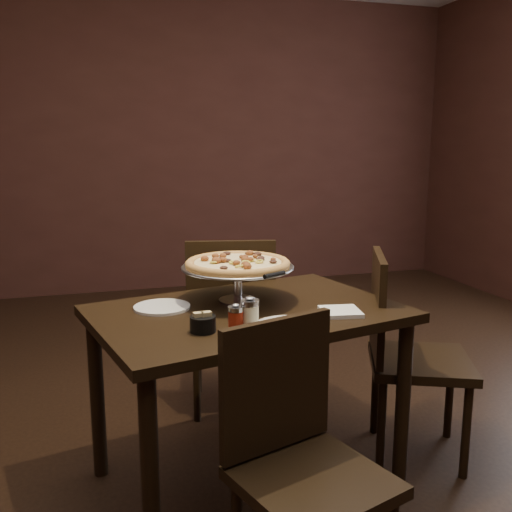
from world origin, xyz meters
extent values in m
cube|color=black|center=(0.00, 0.00, -0.01)|extent=(6.00, 7.00, 0.02)
cube|color=#321813|center=(0.00, 3.51, 1.40)|extent=(6.00, 0.02, 2.80)
cube|color=black|center=(-0.05, 0.10, 0.72)|extent=(1.34, 1.03, 0.04)
cylinder|color=black|center=(-0.50, -0.35, 0.35)|extent=(0.06, 0.06, 0.70)
cylinder|color=black|center=(0.55, -0.12, 0.35)|extent=(0.06, 0.06, 0.70)
cylinder|color=black|center=(-0.64, 0.31, 0.35)|extent=(0.06, 0.06, 0.70)
cylinder|color=black|center=(0.40, 0.54, 0.35)|extent=(0.06, 0.06, 0.70)
cylinder|color=#AEAFB5|center=(-0.06, 0.22, 0.75)|extent=(0.16, 0.16, 0.01)
cylinder|color=#AEAFB5|center=(-0.06, 0.22, 0.82)|extent=(0.03, 0.03, 0.13)
cylinder|color=#AEAFB5|center=(-0.06, 0.22, 0.88)|extent=(0.11, 0.11, 0.01)
cylinder|color=#9B9BA0|center=(-0.06, 0.22, 0.89)|extent=(0.46, 0.46, 0.01)
torus|color=#9B9BA0|center=(-0.06, 0.22, 0.89)|extent=(0.47, 0.47, 0.01)
cylinder|color=#AA6E33|center=(-0.06, 0.22, 0.90)|extent=(0.43, 0.43, 0.01)
torus|color=#AA6E33|center=(-0.06, 0.22, 0.91)|extent=(0.44, 0.44, 0.04)
cylinder|color=tan|center=(-0.06, 0.22, 0.91)|extent=(0.36, 0.36, 0.01)
cylinder|color=#FAF2C3|center=(-0.11, -0.14, 0.79)|extent=(0.06, 0.06, 0.08)
cylinder|color=#AEAFB5|center=(-0.11, -0.14, 0.84)|extent=(0.07, 0.07, 0.02)
ellipsoid|color=#AEAFB5|center=(-0.11, -0.14, 0.86)|extent=(0.04, 0.04, 0.01)
cylinder|color=maroon|center=(-0.16, -0.15, 0.78)|extent=(0.05, 0.05, 0.07)
cylinder|color=#AEAFB5|center=(-0.16, -0.15, 0.82)|extent=(0.06, 0.06, 0.02)
ellipsoid|color=#AEAFB5|center=(-0.16, -0.15, 0.84)|extent=(0.03, 0.03, 0.01)
cylinder|color=black|center=(-0.28, -0.13, 0.77)|extent=(0.09, 0.09, 0.06)
cube|color=tan|center=(-0.29, -0.13, 0.79)|extent=(0.04, 0.03, 0.06)
cube|color=tan|center=(-0.26, -0.13, 0.79)|extent=(0.04, 0.03, 0.06)
cube|color=white|center=(0.28, -0.07, 0.75)|extent=(0.17, 0.17, 0.02)
cylinder|color=white|center=(-0.38, 0.20, 0.75)|extent=(0.23, 0.23, 0.01)
cylinder|color=white|center=(0.03, -0.19, 0.75)|extent=(0.26, 0.26, 0.01)
cone|color=#AEAFB5|center=(0.03, 0.01, 0.90)|extent=(0.15, 0.15, 0.00)
cylinder|color=black|center=(0.03, 0.01, 0.90)|extent=(0.11, 0.08, 0.02)
cube|color=black|center=(0.05, 0.80, 0.45)|extent=(0.52, 0.52, 0.04)
cube|color=black|center=(0.01, 0.61, 0.71)|extent=(0.43, 0.12, 0.46)
cylinder|color=black|center=(0.26, 0.94, 0.21)|extent=(0.04, 0.04, 0.43)
cylinder|color=black|center=(-0.08, 1.01, 0.21)|extent=(0.04, 0.04, 0.43)
cylinder|color=black|center=(0.19, 0.59, 0.21)|extent=(0.04, 0.04, 0.43)
cylinder|color=black|center=(-0.16, 0.67, 0.21)|extent=(0.04, 0.04, 0.43)
cube|color=black|center=(-0.05, -0.61, 0.42)|extent=(0.51, 0.51, 0.04)
cube|color=black|center=(-0.11, -0.44, 0.66)|extent=(0.39, 0.15, 0.42)
cylinder|color=black|center=(0.06, -0.41, 0.20)|extent=(0.03, 0.03, 0.40)
cube|color=black|center=(0.74, 0.07, 0.44)|extent=(0.57, 0.57, 0.04)
cube|color=black|center=(0.56, 0.15, 0.70)|extent=(0.20, 0.41, 0.45)
cylinder|color=black|center=(0.83, -0.16, 0.21)|extent=(0.04, 0.04, 0.42)
cylinder|color=black|center=(0.97, 0.16, 0.21)|extent=(0.04, 0.04, 0.42)
cylinder|color=black|center=(0.51, -0.02, 0.21)|extent=(0.04, 0.04, 0.42)
cylinder|color=black|center=(0.65, 0.30, 0.21)|extent=(0.04, 0.04, 0.42)
camera|label=1|loc=(-0.65, -2.02, 1.39)|focal=40.00mm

